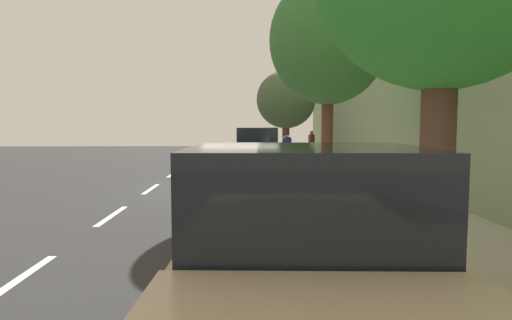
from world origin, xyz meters
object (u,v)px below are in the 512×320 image
object	(u,v)px
bicycle_at_curb	(279,183)
street_tree_far_end	(286,100)
parked_sedan_red_second	(262,196)
cyclist_with_backpack	(288,159)
street_tree_mid_block	(328,41)
parked_suv_dark_blue_mid	(256,150)
pedestrian_on_phone	(311,143)
parked_sedan_grey_far	(252,147)

from	to	relation	value
bicycle_at_curb	street_tree_far_end	size ratio (longest dim) A/B	0.32
parked_sedan_red_second	cyclist_with_backpack	world-z (taller)	cyclist_with_backpack
bicycle_at_curb	street_tree_mid_block	xyz separation A→B (m)	(1.27, -0.87, 4.05)
street_tree_far_end	bicycle_at_curb	bearing A→B (deg)	-96.47
parked_suv_dark_blue_mid	bicycle_at_curb	distance (m)	6.09
parked_sedan_red_second	parked_suv_dark_blue_mid	world-z (taller)	parked_suv_dark_blue_mid
parked_suv_dark_blue_mid	cyclist_with_backpack	xyz separation A→B (m)	(0.74, -6.47, 0.08)
parked_sedan_red_second	parked_suv_dark_blue_mid	xyz separation A→B (m)	(0.17, 10.75, 0.27)
parked_suv_dark_blue_mid	cyclist_with_backpack	bearing A→B (deg)	-83.45
parked_sedan_red_second	street_tree_mid_block	world-z (taller)	street_tree_mid_block
bicycle_at_curb	pedestrian_on_phone	world-z (taller)	pedestrian_on_phone
parked_sedan_red_second	bicycle_at_curb	world-z (taller)	parked_sedan_red_second
street_tree_far_end	pedestrian_on_phone	bearing A→B (deg)	44.67
bicycle_at_curb	street_tree_mid_block	distance (m)	4.34
parked_sedan_grey_far	cyclist_with_backpack	world-z (taller)	cyclist_with_backpack
bicycle_at_curb	street_tree_far_end	distance (m)	11.74
parked_sedan_grey_far	street_tree_far_end	xyz separation A→B (m)	(1.84, -1.93, 2.74)
parked_sedan_red_second	street_tree_far_end	xyz separation A→B (m)	(1.97, 15.96, 2.74)
parked_suv_dark_blue_mid	street_tree_mid_block	distance (m)	7.89
parked_sedan_grey_far	street_tree_far_end	size ratio (longest dim) A/B	0.89
cyclist_with_backpack	parked_sedan_grey_far	bearing A→B (deg)	93.32
parked_suv_dark_blue_mid	parked_sedan_red_second	bearing A→B (deg)	-90.93
parked_suv_dark_blue_mid	bicycle_at_curb	bearing A→B (deg)	-85.05
street_tree_mid_block	pedestrian_on_phone	distance (m)	14.31
parked_suv_dark_blue_mid	street_tree_mid_block	bearing A→B (deg)	-75.40
cyclist_with_backpack	pedestrian_on_phone	world-z (taller)	cyclist_with_backpack
parked_suv_dark_blue_mid	street_tree_far_end	bearing A→B (deg)	70.98
bicycle_at_curb	pedestrian_on_phone	distance (m)	13.29
cyclist_with_backpack	parked_suv_dark_blue_mid	bearing A→B (deg)	96.55
parked_sedan_red_second	parked_suv_dark_blue_mid	size ratio (longest dim) A/B	0.95
street_tree_mid_block	street_tree_far_end	distance (m)	12.15
parked_sedan_red_second	cyclist_with_backpack	size ratio (longest dim) A/B	2.49
street_tree_mid_block	parked_suv_dark_blue_mid	bearing A→B (deg)	104.60
parked_sedan_red_second	bicycle_at_curb	size ratio (longest dim) A/B	2.77
street_tree_mid_block	parked_sedan_grey_far	bearing A→B (deg)	97.48
pedestrian_on_phone	street_tree_mid_block	bearing A→B (deg)	-97.07
parked_sedan_red_second	bicycle_at_curb	distance (m)	4.78
bicycle_at_curb	street_tree_far_end	xyz separation A→B (m)	(1.27, 11.24, 3.14)
parked_sedan_red_second	parked_sedan_grey_far	bearing A→B (deg)	89.59
street_tree_mid_block	street_tree_far_end	world-z (taller)	street_tree_mid_block
parked_suv_dark_blue_mid	pedestrian_on_phone	xyz separation A→B (m)	(3.51, 6.91, 0.02)
parked_suv_dark_blue_mid	street_tree_far_end	xyz separation A→B (m)	(1.80, 5.21, 2.47)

